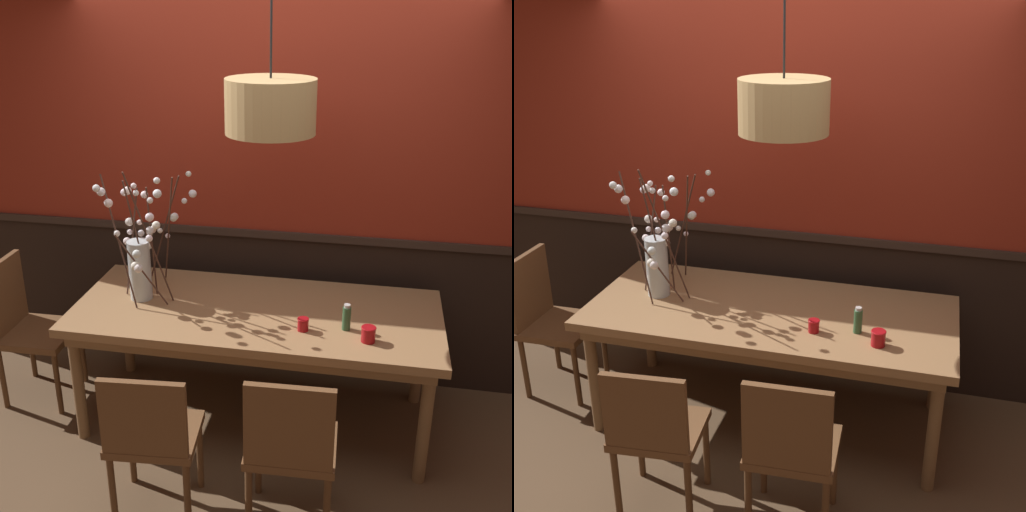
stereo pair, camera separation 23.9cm
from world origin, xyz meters
TOP-DOWN VIEW (x-y plane):
  - ground_plane at (0.00, 0.00)m, footprint 24.00×24.00m
  - back_wall at (0.00, 0.65)m, footprint 5.14×0.14m
  - dining_table at (0.00, 0.00)m, footprint 2.17×0.95m
  - chair_far_side_left at (-0.34, 0.91)m, footprint 0.45×0.46m
  - chair_head_west_end at (-1.52, -0.01)m, footprint 0.45×0.45m
  - chair_near_side_left at (-0.35, -0.91)m, footprint 0.47×0.42m
  - chair_far_side_right at (0.31, 0.88)m, footprint 0.45×0.41m
  - chair_near_side_right at (0.34, -0.87)m, footprint 0.45×0.41m
  - vase_with_blossoms at (-0.70, 0.01)m, footprint 0.51×0.57m
  - candle_holder_nearer_center at (0.67, -0.26)m, footprint 0.08×0.08m
  - candle_holder_nearer_edge at (0.31, -0.20)m, footprint 0.07×0.07m
  - condiment_bottle at (0.54, -0.15)m, footprint 0.05×0.05m
  - pendant_lamp at (0.08, -0.04)m, footprint 0.48×0.48m

SIDE VIEW (x-z plane):
  - ground_plane at x=0.00m, z-range 0.00..0.00m
  - chair_near_side_left at x=-0.35m, z-range 0.07..0.95m
  - chair_near_side_right at x=0.34m, z-range 0.06..0.98m
  - chair_head_west_end at x=-1.52m, z-range 0.06..1.01m
  - chair_far_side_left at x=-0.34m, z-range 0.06..1.02m
  - chair_far_side_right at x=0.31m, z-range 0.06..1.03m
  - dining_table at x=0.00m, z-range 0.31..1.08m
  - candle_holder_nearer_edge at x=0.31m, z-range 0.78..0.85m
  - candle_holder_nearer_center at x=0.67m, z-range 0.78..0.87m
  - condiment_bottle at x=0.54m, z-range 0.77..0.93m
  - vase_with_blossoms at x=-0.70m, z-range 0.62..1.46m
  - back_wall at x=0.00m, z-range -0.01..2.86m
  - pendant_lamp at x=0.08m, z-range 1.46..2.49m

